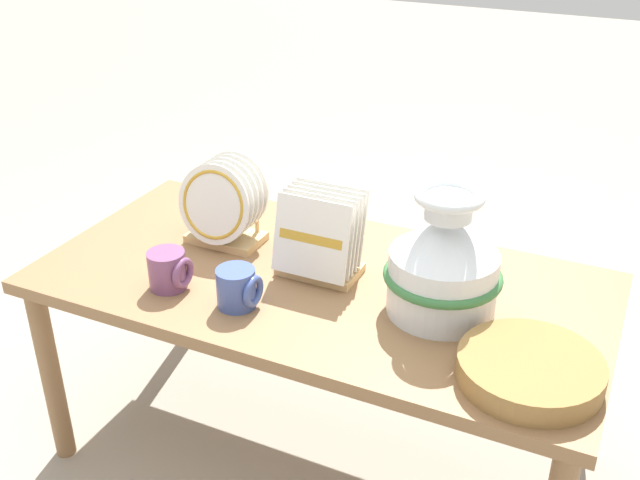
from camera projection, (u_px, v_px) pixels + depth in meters
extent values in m
plane|color=gray|center=(320.00, 453.00, 2.20)|extent=(14.00, 14.00, 0.00)
cube|color=olive|center=(320.00, 284.00, 1.93)|extent=(1.46, 0.73, 0.03)
cylinder|color=olive|center=(51.00, 375.00, 2.08)|extent=(0.06, 0.06, 0.56)
cylinder|color=olive|center=(181.00, 272.00, 2.58)|extent=(0.06, 0.06, 0.56)
cylinder|color=olive|center=(590.00, 377.00, 2.07)|extent=(0.06, 0.06, 0.56)
cylinder|color=silver|center=(442.00, 282.00, 1.75)|extent=(0.26, 0.26, 0.16)
cone|color=silver|center=(446.00, 236.00, 1.70)|extent=(0.26, 0.26, 0.09)
cylinder|color=silver|center=(449.00, 207.00, 1.66)|extent=(0.11, 0.11, 0.05)
torus|color=silver|center=(450.00, 196.00, 1.65)|extent=(0.16, 0.16, 0.02)
torus|color=#38753D|center=(443.00, 275.00, 1.74)|extent=(0.28, 0.28, 0.02)
cube|color=tan|center=(226.00, 237.00, 2.10)|extent=(0.21, 0.12, 0.02)
cylinder|color=tan|center=(213.00, 213.00, 2.15)|extent=(0.01, 0.01, 0.06)
cylinder|color=tan|center=(257.00, 222.00, 2.09)|extent=(0.01, 0.01, 0.06)
cylinder|color=white|center=(213.00, 205.00, 2.00)|extent=(0.22, 0.06, 0.22)
torus|color=gold|center=(213.00, 205.00, 2.00)|extent=(0.19, 0.06, 0.19)
cylinder|color=white|center=(219.00, 201.00, 2.02)|extent=(0.22, 0.06, 0.22)
cylinder|color=white|center=(224.00, 198.00, 2.04)|extent=(0.22, 0.06, 0.22)
cylinder|color=white|center=(229.00, 194.00, 2.06)|extent=(0.22, 0.06, 0.22)
cylinder|color=white|center=(234.00, 191.00, 2.08)|extent=(0.22, 0.06, 0.22)
cube|color=tan|center=(320.00, 269.00, 1.94)|extent=(0.21, 0.12, 0.02)
cylinder|color=tan|center=(303.00, 241.00, 1.99)|extent=(0.01, 0.01, 0.06)
cylinder|color=tan|center=(353.00, 253.00, 1.94)|extent=(0.01, 0.01, 0.06)
cube|color=white|center=(311.00, 239.00, 1.85)|extent=(0.20, 0.05, 0.20)
cube|color=white|center=(315.00, 234.00, 1.87)|extent=(0.20, 0.05, 0.20)
cube|color=white|center=(320.00, 230.00, 1.89)|extent=(0.20, 0.05, 0.20)
cube|color=white|center=(324.00, 226.00, 1.91)|extent=(0.20, 0.05, 0.20)
cube|color=white|center=(328.00, 222.00, 1.93)|extent=(0.20, 0.05, 0.20)
cube|color=gold|center=(311.00, 239.00, 1.85)|extent=(0.17, 0.01, 0.02)
cylinder|color=olive|center=(528.00, 378.00, 1.55)|extent=(0.30, 0.30, 0.01)
cylinder|color=olive|center=(529.00, 375.00, 1.55)|extent=(0.30, 0.30, 0.01)
cylinder|color=olive|center=(530.00, 371.00, 1.54)|extent=(0.30, 0.30, 0.01)
cylinder|color=olive|center=(530.00, 368.00, 1.54)|extent=(0.30, 0.30, 0.01)
cylinder|color=olive|center=(531.00, 364.00, 1.54)|extent=(0.30, 0.30, 0.01)
cylinder|color=olive|center=(531.00, 361.00, 1.53)|extent=(0.30, 0.30, 0.01)
cylinder|color=#42569E|center=(236.00, 288.00, 1.79)|extent=(0.09, 0.09, 0.10)
torus|color=#42569E|center=(253.00, 291.00, 1.77)|extent=(0.02, 0.08, 0.08)
cylinder|color=#7A4770|center=(167.00, 270.00, 1.86)|extent=(0.09, 0.09, 0.10)
torus|color=#7A4770|center=(183.00, 273.00, 1.84)|extent=(0.02, 0.08, 0.08)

